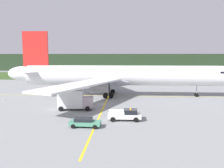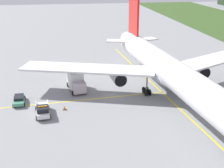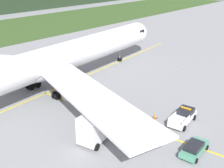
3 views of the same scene
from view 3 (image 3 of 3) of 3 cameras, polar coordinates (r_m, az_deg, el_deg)
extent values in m
plane|color=gray|center=(43.00, -5.48, -4.87)|extent=(320.00, 320.00, 0.00)
cube|color=yellow|center=(51.30, -10.17, -0.49)|extent=(76.44, 6.84, 0.01)
cube|color=yellow|center=(38.25, 5.84, -8.58)|extent=(3.52, 37.60, 0.01)
cylinder|color=white|center=(49.56, -10.58, 5.06)|extent=(48.18, 8.98, 4.91)
ellipsoid|color=white|center=(68.44, 4.85, 10.09)|extent=(5.80, 5.36, 4.91)
ellipsoid|color=#B1B7C5|center=(48.46, -12.50, 2.83)|extent=(12.89, 6.21, 2.70)
cube|color=black|center=(67.28, 4.34, 10.64)|extent=(2.19, 4.80, 0.70)
cylinder|color=#9F9F9F|center=(53.67, -20.46, 3.26)|extent=(4.23, 2.75, 2.41)
cylinder|color=black|center=(54.75, -18.69, 3.86)|extent=(0.31, 2.22, 2.22)
cube|color=white|center=(35.78, -4.20, -2.50)|extent=(13.02, 25.73, 0.35)
cylinder|color=#9F9F9F|center=(41.31, -7.18, -1.00)|extent=(4.23, 2.75, 2.41)
cylinder|color=black|center=(42.71, -5.29, -0.12)|extent=(0.31, 2.22, 2.22)
cylinder|color=gray|center=(63.79, 1.55, 6.12)|extent=(0.20, 0.20, 2.75)
cylinder|color=black|center=(64.32, 1.35, 4.99)|extent=(0.92, 0.30, 0.90)
cylinder|color=black|center=(64.04, 1.73, 4.91)|extent=(0.92, 0.30, 0.90)
cylinder|color=gray|center=(50.84, -15.57, 1.20)|extent=(0.28, 0.28, 2.75)
cylinder|color=black|center=(51.47, -14.57, -0.08)|extent=(1.22, 0.40, 1.20)
cylinder|color=black|center=(51.99, -15.07, 0.09)|extent=(1.22, 0.40, 1.20)
cylinder|color=black|center=(50.68, -15.78, -0.57)|extent=(1.22, 0.40, 1.20)
cylinder|color=black|center=(51.20, -16.27, -0.38)|extent=(1.22, 0.40, 1.20)
cylinder|color=gray|center=(46.26, -10.58, -0.46)|extent=(0.28, 0.28, 2.75)
cylinder|color=black|center=(47.46, -10.15, -1.63)|extent=(1.22, 0.40, 1.20)
cylinder|color=black|center=(46.99, -9.56, -1.83)|extent=(1.22, 0.40, 1.20)
cylinder|color=black|center=(46.61, -11.38, -2.18)|extent=(1.22, 0.40, 1.20)
cylinder|color=black|center=(46.13, -10.79, -2.40)|extent=(1.22, 0.40, 1.20)
cube|color=white|center=(39.80, 13.90, -6.66)|extent=(5.39, 2.48, 0.70)
cube|color=black|center=(40.26, 14.51, -5.24)|extent=(2.25, 2.03, 0.70)
cube|color=white|center=(38.80, 11.95, -6.29)|extent=(2.51, 0.33, 0.45)
cube|color=white|center=(38.20, 14.56, -7.03)|extent=(2.51, 0.33, 0.45)
cube|color=orange|center=(40.07, 14.57, -4.69)|extent=(0.33, 1.42, 0.16)
cylinder|color=black|center=(41.75, 13.51, -5.72)|extent=(0.78, 0.31, 0.76)
cylinder|color=black|center=(41.15, 16.14, -6.45)|extent=(0.78, 0.31, 0.76)
cylinder|color=black|center=(38.85, 11.42, -7.77)|extent=(0.78, 0.31, 0.76)
cylinder|color=black|center=(38.20, 14.23, -8.60)|extent=(0.78, 0.31, 0.76)
cube|color=#B4A3AE|center=(37.02, -0.39, -6.98)|extent=(2.29, 2.69, 2.00)
cube|color=white|center=(34.34, -3.27, -8.30)|extent=(4.96, 3.17, 3.30)
cylinder|color=#99999E|center=(35.89, -2.37, -10.05)|extent=(0.78, 0.23, 1.04)
cylinder|color=#99999E|center=(34.62, -4.08, -11.44)|extent=(0.78, 0.23, 1.04)
cylinder|color=black|center=(38.08, -1.95, -7.84)|extent=(0.93, 0.41, 0.90)
cylinder|color=black|center=(36.99, 1.21, -8.80)|extent=(0.93, 0.41, 0.90)
cylinder|color=black|center=(34.72, -6.41, -11.25)|extent=(0.93, 0.41, 0.90)
cylinder|color=black|center=(33.53, -3.06, -12.47)|extent=(0.93, 0.41, 0.90)
cube|color=#4B9273|center=(34.25, 16.12, -12.35)|extent=(4.53, 2.04, 0.55)
cube|color=black|center=(33.80, 16.06, -11.83)|extent=(2.57, 1.72, 0.45)
cylinder|color=black|center=(35.89, 15.68, -11.09)|extent=(0.61, 0.21, 0.60)
cylinder|color=black|center=(35.41, 18.46, -11.95)|extent=(0.61, 0.21, 0.60)
cylinder|color=black|center=(33.47, 13.53, -13.53)|extent=(0.61, 0.21, 0.60)
cylinder|color=black|center=(32.96, 16.49, -14.51)|extent=(0.61, 0.21, 0.60)
cube|color=black|center=(40.63, 8.57, -6.73)|extent=(0.57, 0.57, 0.03)
cone|color=orange|center=(40.46, 8.59, -6.29)|extent=(0.44, 0.44, 0.68)
cylinder|color=yellow|center=(61.44, 12.96, 3.27)|extent=(0.10, 0.10, 0.27)
sphere|color=blue|center=(61.38, 12.97, 3.43)|extent=(0.12, 0.12, 0.12)
camera|label=1|loc=(42.27, 69.45, -5.34)|focal=38.34mm
camera|label=2|loc=(80.42, 29.82, 21.57)|focal=49.48mm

